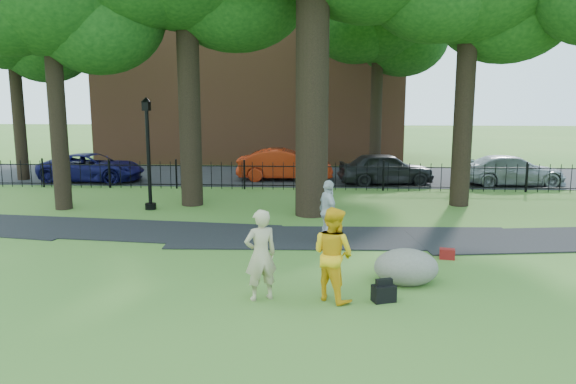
# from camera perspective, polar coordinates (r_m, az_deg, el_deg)

# --- Properties ---
(ground) EXTENTS (120.00, 120.00, 0.00)m
(ground) POSITION_cam_1_polar(r_m,az_deg,el_deg) (12.69, 1.82, -9.18)
(ground) COLOR #3E6F27
(ground) RESTS_ON ground
(footpath) EXTENTS (36.07, 3.85, 0.03)m
(footpath) POSITION_cam_1_polar(r_m,az_deg,el_deg) (16.43, 5.69, -4.70)
(footpath) COLOR black
(footpath) RESTS_ON ground
(street) EXTENTS (80.00, 7.00, 0.02)m
(street) POSITION_cam_1_polar(r_m,az_deg,el_deg) (28.28, 2.69, 1.61)
(street) COLOR black
(street) RESTS_ON ground
(iron_fence) EXTENTS (44.00, 0.04, 1.20)m
(iron_fence) POSITION_cam_1_polar(r_m,az_deg,el_deg) (24.24, 2.59, 1.61)
(iron_fence) COLOR black
(iron_fence) RESTS_ON ground
(brick_building) EXTENTS (18.00, 8.00, 12.00)m
(brick_building) POSITION_cam_1_polar(r_m,az_deg,el_deg) (36.27, -3.57, 12.99)
(brick_building) COLOR brown
(brick_building) RESTS_ON ground
(woman) EXTENTS (0.82, 0.71, 1.89)m
(woman) POSITION_cam_1_polar(r_m,az_deg,el_deg) (11.43, -2.80, -6.40)
(woman) COLOR tan
(woman) RESTS_ON ground
(man) EXTENTS (1.19, 1.17, 1.93)m
(man) POSITION_cam_1_polar(r_m,az_deg,el_deg) (11.45, 4.60, -6.29)
(man) COLOR yellow
(man) RESTS_ON ground
(pedestrian) EXTENTS (0.79, 1.13, 1.78)m
(pedestrian) POSITION_cam_1_polar(r_m,az_deg,el_deg) (15.75, 4.11, -1.99)
(pedestrian) COLOR silver
(pedestrian) RESTS_ON ground
(boulder) EXTENTS (1.45, 1.11, 0.83)m
(boulder) POSITION_cam_1_polar(r_m,az_deg,el_deg) (12.82, 11.92, -7.25)
(boulder) COLOR #5E584E
(boulder) RESTS_ON ground
(lamppost) EXTENTS (0.40, 0.40, 4.02)m
(lamppost) POSITION_cam_1_polar(r_m,az_deg,el_deg) (20.62, -14.00, 3.65)
(lamppost) COLOR black
(lamppost) RESTS_ON ground
(backpack) EXTENTS (0.52, 0.42, 0.34)m
(backpack) POSITION_cam_1_polar(r_m,az_deg,el_deg) (11.72, 9.70, -10.11)
(backpack) COLOR black
(backpack) RESTS_ON ground
(red_bag) EXTENTS (0.42, 0.31, 0.26)m
(red_bag) POSITION_cam_1_polar(r_m,az_deg,el_deg) (14.92, 15.86, -6.07)
(red_bag) COLOR maroon
(red_bag) RESTS_ON ground
(red_sedan) EXTENTS (4.61, 1.78, 1.50)m
(red_sedan) POSITION_cam_1_polar(r_m,az_deg,el_deg) (26.93, -0.33, 2.80)
(red_sedan) COLOR #A3240C
(red_sedan) RESTS_ON ground
(navy_van) EXTENTS (4.92, 2.48, 1.33)m
(navy_van) POSITION_cam_1_polar(r_m,az_deg,el_deg) (28.04, -19.27, 2.36)
(navy_van) COLOR #0F0D45
(navy_van) RESTS_ON ground
(grey_car) EXTENTS (4.49, 2.29, 1.46)m
(grey_car) POSITION_cam_1_polar(r_m,az_deg,el_deg) (26.07, 9.91, 2.37)
(grey_car) COLOR black
(grey_car) RESTS_ON ground
(silver_car) EXTENTS (4.68, 2.03, 1.34)m
(silver_car) POSITION_cam_1_polar(r_m,az_deg,el_deg) (27.41, 21.82, 2.04)
(silver_car) COLOR gray
(silver_car) RESTS_ON ground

